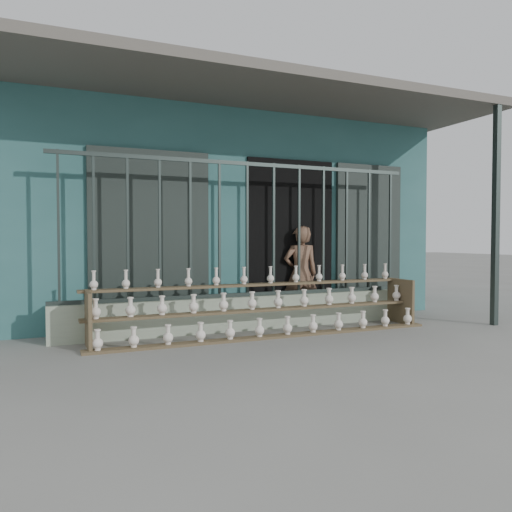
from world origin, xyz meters
name	(u,v)px	position (x,y,z in m)	size (l,w,h in m)	color
ground	(291,349)	(0.00, 0.00, 0.00)	(60.00, 60.00, 0.00)	slate
workshop_building	(189,217)	(0.00, 4.23, 1.62)	(7.40, 6.60, 3.21)	#2D6060
parapet_wall	(247,313)	(0.00, 1.30, 0.23)	(5.00, 0.20, 0.45)	#A1B097
security_fence	(247,229)	(0.00, 1.30, 1.35)	(5.00, 0.04, 1.80)	#283330
shelf_rack	(266,306)	(0.08, 0.89, 0.36)	(4.50, 0.68, 0.85)	brown
elderly_woman	(301,273)	(1.00, 1.65, 0.71)	(0.52, 0.34, 1.41)	brown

